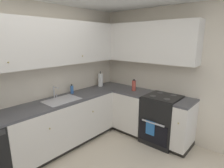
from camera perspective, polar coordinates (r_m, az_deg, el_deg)
The scene contains 14 objects.
wall_back at distance 3.34m, azimuth -25.13°, elevation 0.82°, with size 4.22×0.05×2.53m, color beige.
wall_right at distance 3.71m, azimuth 18.42°, elevation 2.59°, with size 0.05×3.30×2.53m, color beige.
lower_cabinets_back at distance 3.53m, azimuth -14.80°, elevation -11.85°, with size 2.02×0.62×0.87m.
countertop_back at distance 3.37m, azimuth -15.27°, elevation -4.97°, with size 3.23×0.60×0.04m, color #4C4C51.
lower_cabinets_right at distance 3.84m, azimuth 10.22°, elevation -9.51°, with size 0.62×1.53×0.87m.
countertop_right at distance 3.68m, azimuth 10.49°, elevation -3.10°, with size 0.60×1.53×0.03m.
oven_range at distance 3.69m, azimuth 15.11°, elevation -10.36°, with size 0.68×0.62×1.05m.
upper_cabinets_back at distance 3.24m, azimuth -20.20°, elevation 11.83°, with size 2.91×0.34×0.76m.
upper_cabinets_right at distance 3.74m, azimuth 9.88°, elevation 12.58°, with size 0.32×2.08×0.76m.
sink at distance 3.34m, azimuth -15.25°, elevation -5.54°, with size 0.60×0.40×0.10m.
faucet at distance 3.46m, azimuth -17.30°, elevation -2.07°, with size 0.07×0.16×0.21m.
soap_bottle at distance 3.68m, azimuth -12.30°, elevation -1.64°, with size 0.06×0.06×0.18m.
paper_towel_roll at distance 4.14m, azimuth -3.60°, elevation 1.27°, with size 0.11×0.11×0.34m.
oil_bottle at distance 3.80m, azimuth 6.78°, elevation -0.45°, with size 0.08×0.08×0.24m.
Camera 1 is at (-1.30, -1.38, 1.93)m, focal length 29.54 mm.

